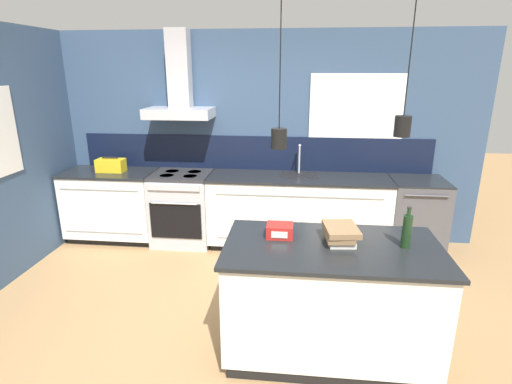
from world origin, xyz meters
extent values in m
plane|color=#A87F51|center=(0.00, 0.00, 0.00)|extent=(16.00, 16.00, 0.00)
cube|color=#354C6B|center=(0.00, 2.03, 1.30)|extent=(5.60, 0.06, 2.60)
cube|color=black|center=(0.00, 1.99, 1.12)|extent=(4.42, 0.02, 0.43)
cube|color=white|center=(1.25, 1.99, 1.62)|extent=(1.12, 0.01, 0.96)
cube|color=black|center=(1.25, 1.99, 1.62)|extent=(1.04, 0.01, 0.88)
cube|color=#B5B5BA|center=(-0.87, 1.77, 1.64)|extent=(0.80, 0.46, 0.12)
cube|color=#B5B5BA|center=(-0.87, 1.86, 2.15)|extent=(0.26, 0.20, 0.90)
cylinder|color=black|center=(0.43, -0.21, 2.18)|extent=(0.01, 0.01, 0.84)
cylinder|color=black|center=(0.43, -0.21, 1.69)|extent=(0.11, 0.11, 0.14)
sphere|color=#F9D18C|center=(0.43, -0.21, 1.69)|extent=(0.06, 0.06, 0.06)
cylinder|color=black|center=(1.26, -0.18, 2.23)|extent=(0.01, 0.01, 0.75)
cylinder|color=black|center=(1.26, -0.18, 1.78)|extent=(0.11, 0.11, 0.14)
sphere|color=#F9D18C|center=(1.26, -0.18, 1.78)|extent=(0.06, 0.06, 0.06)
cube|color=#354C6B|center=(-2.43, 0.70, 1.30)|extent=(0.06, 3.80, 2.60)
cube|color=black|center=(-1.80, 1.72, 0.04)|extent=(1.09, 0.56, 0.09)
cube|color=silver|center=(-1.80, 1.69, 0.48)|extent=(1.12, 0.62, 0.79)
cube|color=gray|center=(-1.80, 1.38, 0.76)|extent=(0.99, 0.01, 0.01)
cube|color=gray|center=(-1.80, 1.38, 0.21)|extent=(0.99, 0.01, 0.01)
cube|color=black|center=(-1.80, 1.69, 0.90)|extent=(1.14, 0.64, 0.03)
cube|color=black|center=(0.58, 1.72, 0.04)|extent=(2.11, 0.56, 0.09)
cube|color=silver|center=(0.58, 1.69, 0.48)|extent=(2.17, 0.62, 0.79)
cube|color=gray|center=(0.58, 1.38, 0.76)|extent=(1.91, 0.01, 0.01)
cube|color=gray|center=(0.58, 1.38, 0.21)|extent=(1.91, 0.01, 0.01)
cube|color=black|center=(0.58, 1.69, 0.90)|extent=(2.19, 0.64, 0.03)
cube|color=#262628|center=(0.58, 1.74, 0.91)|extent=(0.48, 0.34, 0.01)
cylinder|color=#B5B5BA|center=(0.58, 1.87, 1.08)|extent=(0.02, 0.02, 0.34)
sphere|color=#B5B5BA|center=(0.58, 1.87, 1.25)|extent=(0.03, 0.03, 0.03)
cylinder|color=#B5B5BA|center=(0.58, 1.81, 1.23)|extent=(0.02, 0.12, 0.02)
cube|color=#B5B5BA|center=(-0.87, 1.69, 0.43)|extent=(0.73, 0.62, 0.87)
cube|color=black|center=(-0.87, 1.37, 0.40)|extent=(0.63, 0.02, 0.44)
cylinder|color=#B5B5BA|center=(-0.87, 1.35, 0.63)|extent=(0.55, 0.02, 0.02)
cube|color=#B5B5BA|center=(-0.87, 1.37, 0.82)|extent=(0.63, 0.02, 0.07)
cube|color=#2D2D30|center=(-0.87, 1.69, 0.89)|extent=(0.73, 0.60, 0.04)
cylinder|color=black|center=(-1.02, 1.80, 0.91)|extent=(0.17, 0.17, 0.00)
cylinder|color=black|center=(-0.73, 1.80, 0.91)|extent=(0.17, 0.17, 0.00)
cylinder|color=black|center=(-1.02, 1.58, 0.91)|extent=(0.17, 0.17, 0.00)
cylinder|color=black|center=(-0.73, 1.58, 0.91)|extent=(0.17, 0.17, 0.00)
cube|color=#4C4C51|center=(1.99, 1.69, 0.45)|extent=(0.63, 0.62, 0.89)
cube|color=black|center=(1.99, 1.69, 0.90)|extent=(0.63, 0.62, 0.02)
cylinder|color=#4C4C51|center=(1.99, 1.36, 0.82)|extent=(0.47, 0.02, 0.02)
cube|color=black|center=(0.84, -0.24, 0.04)|extent=(1.49, 0.79, 0.09)
cube|color=silver|center=(0.84, -0.24, 0.48)|extent=(1.55, 0.83, 0.79)
cube|color=black|center=(0.84, -0.24, 0.90)|extent=(1.60, 0.88, 0.03)
cylinder|color=#193319|center=(1.36, -0.21, 1.03)|extent=(0.07, 0.07, 0.24)
cylinder|color=#193319|center=(1.36, -0.21, 1.18)|extent=(0.03, 0.03, 0.06)
cylinder|color=#262628|center=(1.36, -0.21, 1.21)|extent=(0.03, 0.03, 0.01)
cube|color=silver|center=(0.90, -0.16, 0.93)|extent=(0.22, 0.29, 0.04)
cube|color=olive|center=(0.88, -0.18, 0.97)|extent=(0.23, 0.31, 0.04)
cube|color=olive|center=(0.90, -0.17, 1.01)|extent=(0.27, 0.34, 0.04)
cube|color=red|center=(0.44, -0.12, 0.96)|extent=(0.20, 0.16, 0.10)
cube|color=white|center=(0.44, -0.20, 0.96)|extent=(0.12, 0.01, 0.05)
cube|color=gold|center=(-1.77, 1.69, 0.99)|extent=(0.34, 0.18, 0.16)
cylinder|color=black|center=(-1.77, 1.69, 1.09)|extent=(0.20, 0.02, 0.02)
camera|label=1|loc=(0.56, -2.97, 2.16)|focal=28.00mm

